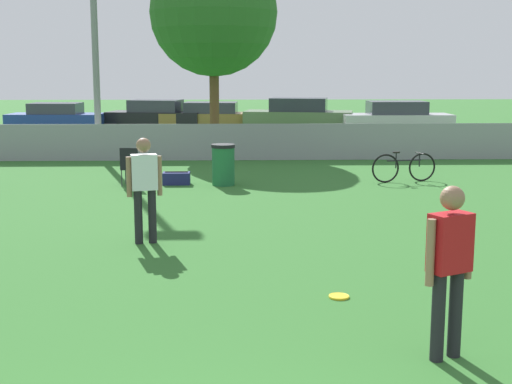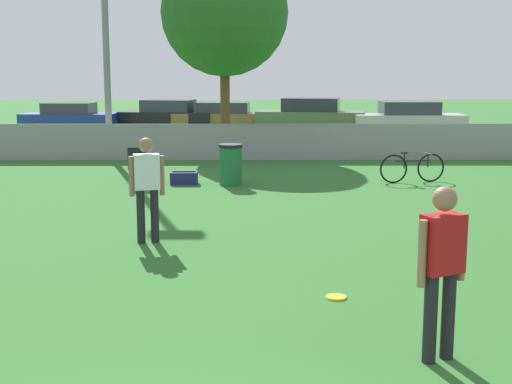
% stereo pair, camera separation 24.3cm
% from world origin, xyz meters
% --- Properties ---
extents(fence_backline, '(24.93, 0.07, 1.21)m').
position_xyz_m(fence_backline, '(0.00, 18.00, 0.55)').
color(fence_backline, gray).
rests_on(fence_backline, ground_plane).
extents(tree_near_pole, '(4.23, 4.23, 6.70)m').
position_xyz_m(tree_near_pole, '(-0.30, 20.79, 4.57)').
color(tree_near_pole, brown).
rests_on(tree_near_pole, ground_plane).
extents(player_receiver_white, '(0.54, 0.31, 1.68)m').
position_xyz_m(player_receiver_white, '(-1.06, 7.68, 0.98)').
color(player_receiver_white, black).
rests_on(player_receiver_white, ground_plane).
extents(player_thrower_red, '(0.51, 0.38, 1.68)m').
position_xyz_m(player_thrower_red, '(2.36, 3.01, 0.98)').
color(player_thrower_red, black).
rests_on(player_thrower_red, ground_plane).
extents(frisbee_disc, '(0.25, 0.25, 0.03)m').
position_xyz_m(frisbee_disc, '(1.61, 4.86, 0.01)').
color(frisbee_disc, yellow).
rests_on(frisbee_disc, ground_plane).
extents(folding_chair_sideline, '(0.46, 0.47, 0.91)m').
position_xyz_m(folding_chair_sideline, '(-2.10, 13.30, 0.50)').
color(folding_chair_sideline, '#333338').
rests_on(folding_chair_sideline, ground_plane).
extents(bicycle_sideline, '(1.64, 0.49, 0.75)m').
position_xyz_m(bicycle_sideline, '(4.49, 13.67, 0.36)').
color(bicycle_sideline, black).
rests_on(bicycle_sideline, ground_plane).
extents(trash_bin, '(0.56, 0.56, 0.98)m').
position_xyz_m(trash_bin, '(0.09, 13.36, 0.49)').
color(trash_bin, '#1E6638').
rests_on(trash_bin, ground_plane).
extents(gear_bag_sideline, '(0.64, 0.35, 0.31)m').
position_xyz_m(gear_bag_sideline, '(-1.03, 13.49, 0.15)').
color(gear_bag_sideline, navy).
rests_on(gear_bag_sideline, ground_plane).
extents(parked_car_blue, '(4.07, 1.87, 1.28)m').
position_xyz_m(parked_car_blue, '(-7.25, 27.36, 0.65)').
color(parked_car_blue, black).
rests_on(parked_car_blue, ground_plane).
extents(parked_car_dark, '(4.39, 2.47, 1.39)m').
position_xyz_m(parked_car_dark, '(-3.06, 27.96, 0.67)').
color(parked_car_dark, black).
rests_on(parked_car_dark, ground_plane).
extents(parked_car_tan, '(4.41, 2.04, 1.30)m').
position_xyz_m(parked_car_tan, '(-0.64, 27.65, 0.65)').
color(parked_car_tan, black).
rests_on(parked_car_tan, ground_plane).
extents(parked_car_olive, '(4.79, 2.59, 1.50)m').
position_xyz_m(parked_car_olive, '(3.11, 26.98, 0.72)').
color(parked_car_olive, black).
rests_on(parked_car_olive, ground_plane).
extents(parked_car_silver, '(4.44, 1.72, 1.41)m').
position_xyz_m(parked_car_silver, '(7.04, 25.79, 0.68)').
color(parked_car_silver, black).
rests_on(parked_car_silver, ground_plane).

